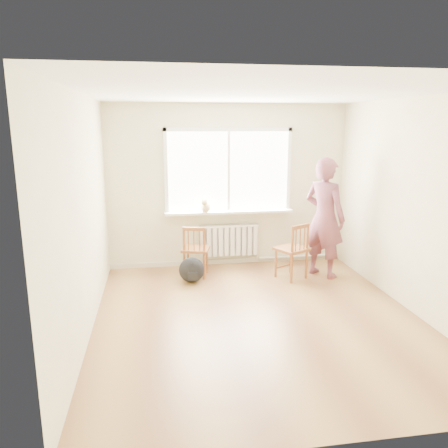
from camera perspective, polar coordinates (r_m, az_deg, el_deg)
name	(u,v)px	position (r m, az deg, el deg)	size (l,w,h in m)	color
floor	(258,318)	(5.58, 4.44, -12.14)	(4.50, 4.50, 0.00)	olive
ceiling	(262,93)	(5.07, 4.99, 16.72)	(4.50, 4.50, 0.00)	white
back_wall	(228,186)	(7.33, 0.55, 4.97)	(4.00, 0.01, 2.70)	beige
window	(228,168)	(7.27, 0.59, 7.38)	(2.12, 0.05, 1.42)	white
windowsill	(229,212)	(7.30, 0.68, 1.59)	(2.15, 0.22, 0.04)	white
radiator	(229,240)	(7.42, 0.65, -2.10)	(1.00, 0.12, 0.55)	white
heating_pipe	(298,256)	(7.85, 9.66, -4.18)	(0.04, 0.04, 1.40)	silver
baseboard	(228,261)	(7.61, 0.55, -4.86)	(4.00, 0.03, 0.08)	beige
chair_left	(195,251)	(6.87, -3.77, -3.55)	(0.50, 0.48, 0.83)	#985D2C
chair_right	(294,251)	(6.84, 9.12, -3.51)	(0.59, 0.58, 0.89)	#985D2C
person	(324,218)	(6.97, 12.98, 0.79)	(0.68, 0.45, 1.88)	#BB403E
cat	(205,206)	(7.13, -2.44, 2.31)	(0.22, 0.36, 0.25)	beige
backpack	(192,270)	(6.70, -4.24, -6.00)	(0.39, 0.29, 0.39)	black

